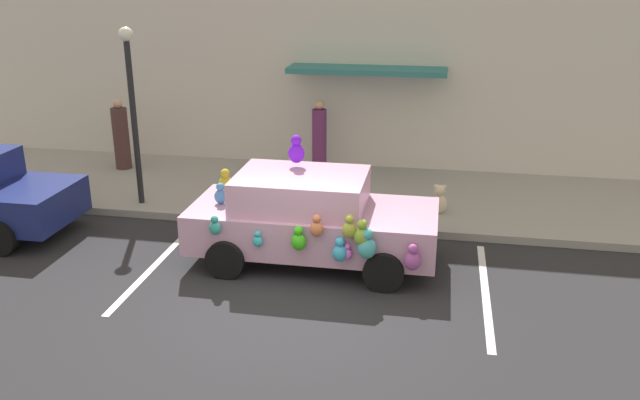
{
  "coord_description": "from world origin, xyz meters",
  "views": [
    {
      "loc": [
        2.06,
        -8.59,
        4.84
      ],
      "look_at": [
        0.05,
        2.25,
        0.9
      ],
      "focal_mm": 37.29,
      "sensor_mm": 36.0,
      "label": 1
    }
  ],
  "objects_px": {
    "teddy_bear_on_sidewalk": "(439,200)",
    "pedestrian_walking_past": "(121,137)",
    "street_lamp_post": "(132,97)",
    "plush_covered_car": "(310,218)",
    "pedestrian_near_shopfront": "(319,138)"
  },
  "relations": [
    {
      "from": "teddy_bear_on_sidewalk",
      "to": "street_lamp_post",
      "type": "xyz_separation_m",
      "value": [
        -6.08,
        -0.5,
        1.93
      ]
    },
    {
      "from": "teddy_bear_on_sidewalk",
      "to": "plush_covered_car",
      "type": "bearing_deg",
      "value": -132.03
    },
    {
      "from": "street_lamp_post",
      "to": "pedestrian_walking_past",
      "type": "relative_size",
      "value": 2.1
    },
    {
      "from": "street_lamp_post",
      "to": "teddy_bear_on_sidewalk",
      "type": "bearing_deg",
      "value": 4.67
    },
    {
      "from": "teddy_bear_on_sidewalk",
      "to": "pedestrian_near_shopfront",
      "type": "height_order",
      "value": "pedestrian_near_shopfront"
    },
    {
      "from": "pedestrian_near_shopfront",
      "to": "pedestrian_walking_past",
      "type": "relative_size",
      "value": 1.02
    },
    {
      "from": "plush_covered_car",
      "to": "teddy_bear_on_sidewalk",
      "type": "distance_m",
      "value": 3.2
    },
    {
      "from": "pedestrian_walking_past",
      "to": "plush_covered_car",
      "type": "bearing_deg",
      "value": -37.02
    },
    {
      "from": "plush_covered_car",
      "to": "street_lamp_post",
      "type": "bearing_deg",
      "value": 154.72
    },
    {
      "from": "pedestrian_near_shopfront",
      "to": "pedestrian_walking_past",
      "type": "distance_m",
      "value": 4.75
    },
    {
      "from": "street_lamp_post",
      "to": "pedestrian_walking_past",
      "type": "bearing_deg",
      "value": 123.58
    },
    {
      "from": "street_lamp_post",
      "to": "plush_covered_car",
      "type": "bearing_deg",
      "value": -25.28
    },
    {
      "from": "plush_covered_car",
      "to": "teddy_bear_on_sidewalk",
      "type": "relative_size",
      "value": 6.93
    },
    {
      "from": "teddy_bear_on_sidewalk",
      "to": "pedestrian_walking_past",
      "type": "xyz_separation_m",
      "value": [
        -7.56,
        1.73,
        0.5
      ]
    },
    {
      "from": "pedestrian_walking_past",
      "to": "teddy_bear_on_sidewalk",
      "type": "bearing_deg",
      "value": -12.91
    }
  ]
}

